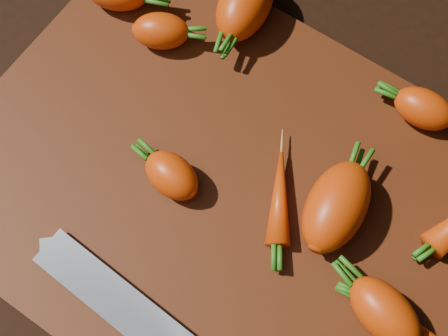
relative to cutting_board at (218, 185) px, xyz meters
The scene contains 11 objects.
ground 0.01m from the cutting_board, ahead, with size 2.00×2.00×0.01m, color black.
cutting_board is the anchor object (origin of this frame).
carrot_1 0.05m from the cutting_board, 146.28° to the right, with size 0.06×0.04×0.04m, color #CE3E0B.
carrot_2 0.19m from the cutting_board, 115.72° to the left, with size 0.09×0.05×0.05m, color #CE3E0B.
carrot_3 0.12m from the cutting_board, 17.29° to the left, with size 0.09×0.05×0.05m, color #CE3E0B.
carrot_4 0.21m from the cutting_board, 53.40° to the left, with size 0.06×0.04×0.04m, color #CE3E0B.
carrot_5 0.17m from the cutting_board, 144.58° to the left, with size 0.06×0.04×0.04m, color #CE3E0B.
carrot_6 0.19m from the cutting_board, ahead, with size 0.07×0.04×0.04m, color #CE3E0B.
carrot_8 0.22m from the cutting_board, ahead, with size 0.12×0.02×0.02m, color #CE3E0B.
carrot_9 0.06m from the cutting_board, 15.97° to the left, with size 0.09×0.02×0.02m, color #CE3E0B.
knife 0.15m from the cutting_board, 79.61° to the right, with size 0.33×0.05×0.02m.
Camera 1 is at (0.12, -0.16, 0.58)m, focal length 50.00 mm.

